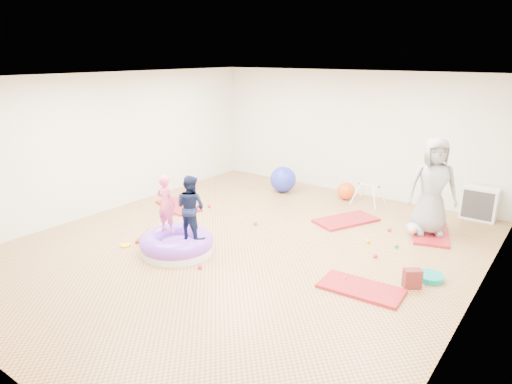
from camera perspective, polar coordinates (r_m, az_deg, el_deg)
The scene contains 19 objects.
room at distance 7.35m, azimuth -1.39°, elevation 3.18°, with size 7.01×8.01×2.81m.
gym_mat_front_left at distance 8.23m, azimuth -10.35°, elevation -5.66°, with size 1.16×0.58×0.05m, color #B4251F.
gym_mat_mid_left at distance 9.89m, azimuth -9.65°, elevation -1.73°, with size 1.10×0.55×0.05m, color #B4251F.
gym_mat_center_back at distance 9.09m, azimuth 11.19°, elevation -3.49°, with size 1.22×0.61×0.05m, color #B4251F.
gym_mat_right at distance 6.63m, azimuth 12.99°, elevation -11.67°, with size 1.13×0.57×0.05m, color #B4251F.
gym_mat_rear_right at distance 8.88m, azimuth 21.05°, elevation -4.86°, with size 1.19×0.59×0.05m, color #B4251F.
inflatable_cushion at distance 7.65m, azimuth -9.87°, elevation -6.41°, with size 1.21×1.21×0.38m.
child_pink at distance 7.61m, azimuth -11.18°, elevation -1.10°, with size 0.35×0.23×0.97m, color #F05481.
child_navy at distance 7.27m, azimuth -8.19°, elevation -1.52°, with size 0.51×0.39×1.04m, color #0E1634.
adult_caregiver at distance 8.57m, azimuth 21.22°, elevation 0.66°, with size 0.85×0.55×1.73m, color gray.
infant at distance 8.66m, azimuth 19.20°, elevation -4.31°, with size 0.34×0.34×0.20m.
ball_pit_balls at distance 7.94m, azimuth 4.01°, elevation -6.18°, with size 4.04×3.40×0.08m.
exercise_ball_blue at distance 10.76m, azimuth 3.41°, elevation 1.59°, with size 0.61×0.61×0.61m, color #2430B4.
exercise_ball_orange at distance 10.40m, azimuth 11.19°, elevation 0.12°, with size 0.39×0.39×0.39m, color #E95017.
infant_play_gym at distance 10.07m, azimuth 13.87°, elevation 0.07°, with size 0.61×0.58×0.47m.
cube_shelf at distance 9.97m, azimuth 26.12°, elevation -1.30°, with size 0.65×0.32×0.65m.
balance_disc at distance 7.18m, azimuth 20.94°, elevation -9.91°, with size 0.38×0.38×0.09m, color #0B8278.
backpack at distance 6.83m, azimuth 18.94°, elevation -10.21°, with size 0.24×0.15×0.28m, color maroon.
yellow_toy at distance 8.14m, azimuth -16.04°, elevation -6.42°, with size 0.18×0.18×0.03m, color #FFCB01.
Camera 1 is at (4.37, -5.65, 3.15)m, focal length 32.00 mm.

